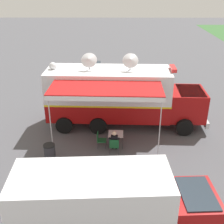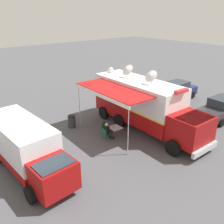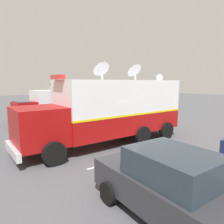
% 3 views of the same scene
% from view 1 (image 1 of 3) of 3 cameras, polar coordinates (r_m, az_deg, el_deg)
% --- Properties ---
extents(ground_plane, '(100.00, 100.00, 0.00)m').
position_cam_1_polar(ground_plane, '(18.07, -0.69, -2.29)').
color(ground_plane, '#515156').
extents(lot_stripe, '(0.28, 4.80, 0.01)m').
position_cam_1_polar(lot_stripe, '(20.19, 2.99, 0.81)').
color(lot_stripe, silver).
rests_on(lot_stripe, ground).
extents(command_truck, '(5.05, 9.57, 4.53)m').
position_cam_1_polar(command_truck, '(17.20, 1.76, 3.36)').
color(command_truck, '#9E0F0F').
rests_on(command_truck, ground).
extents(folding_table, '(0.83, 0.83, 0.73)m').
position_cam_1_polar(folding_table, '(15.52, 0.76, -4.47)').
color(folding_table, silver).
rests_on(folding_table, ground).
extents(water_bottle, '(0.07, 0.07, 0.22)m').
position_cam_1_polar(water_bottle, '(15.29, 0.61, -4.25)').
color(water_bottle, '#4C99D8').
rests_on(water_bottle, folding_table).
extents(folding_chair_at_table, '(0.50, 0.50, 0.87)m').
position_cam_1_polar(folding_chair_at_table, '(14.91, 0.44, -6.53)').
color(folding_chair_at_table, '#19562D').
rests_on(folding_chair_at_table, ground).
extents(folding_chair_beside_table, '(0.50, 0.50, 0.87)m').
position_cam_1_polar(folding_chair_beside_table, '(15.44, -2.41, -5.33)').
color(folding_chair_beside_table, '#19562D').
rests_on(folding_chair_beside_table, ground).
extents(seated_responder, '(0.67, 0.56, 1.25)m').
position_cam_1_polar(seated_responder, '(15.00, 0.47, -5.70)').
color(seated_responder, black).
rests_on(seated_responder, ground).
extents(trash_bin, '(0.57, 0.57, 0.91)m').
position_cam_1_polar(trash_bin, '(14.74, -12.22, -7.87)').
color(trash_bin, '#2D2D33').
rests_on(trash_bin, ground).
extents(support_truck, '(2.62, 6.90, 2.70)m').
position_cam_1_polar(support_truck, '(10.18, -0.81, -18.17)').
color(support_truck, white).
rests_on(support_truck, ground).
extents(car_behind_truck, '(4.22, 2.06, 1.76)m').
position_cam_1_polar(car_behind_truck, '(24.59, -4.22, 7.54)').
color(car_behind_truck, navy).
rests_on(car_behind_truck, ground).
extents(car_far_corner, '(4.30, 2.21, 1.76)m').
position_cam_1_polar(car_far_corner, '(23.47, 8.31, 6.46)').
color(car_far_corner, '#2D2D33').
rests_on(car_far_corner, ground).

